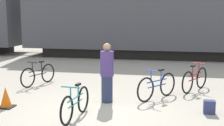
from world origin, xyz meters
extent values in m
plane|color=#B2A893|center=(0.00, 0.00, 0.00)|extent=(80.00, 80.00, 0.00)
cube|color=black|center=(0.00, 10.78, 0.28)|extent=(11.36, 2.26, 0.55)
cube|color=#4C4C51|center=(0.00, 10.78, 2.14)|extent=(13.53, 3.01, 3.17)
cube|color=#4C4238|center=(0.00, 10.06, 0.01)|extent=(54.37, 0.07, 0.01)
cube|color=#4C4238|center=(0.00, 11.49, 0.01)|extent=(54.37, 0.07, 0.01)
torus|color=black|center=(2.85, 3.31, 0.36)|extent=(0.40, 0.65, 0.72)
torus|color=black|center=(2.36, 2.44, 0.36)|extent=(0.40, 0.65, 0.72)
cylinder|color=#A31E23|center=(2.60, 2.88, 0.54)|extent=(0.46, 0.78, 0.04)
cylinder|color=#A31E23|center=(2.60, 2.88, 0.39)|extent=(0.42, 0.71, 0.04)
cylinder|color=#A31E23|center=(2.52, 2.72, 0.69)|extent=(0.04, 0.04, 0.30)
cube|color=black|center=(2.52, 2.72, 0.84)|extent=(0.17, 0.21, 0.05)
cylinder|color=#A31E23|center=(2.74, 3.11, 0.71)|extent=(0.04, 0.04, 0.33)
cylinder|color=#A31E23|center=(2.74, 3.11, 0.88)|extent=(0.42, 0.25, 0.03)
torus|color=black|center=(-0.37, -1.00, 0.34)|extent=(0.11, 0.68, 0.67)
torus|color=black|center=(-0.28, -0.02, 0.34)|extent=(0.11, 0.68, 0.67)
cylinder|color=teal|center=(-0.32, -0.51, 0.51)|extent=(0.11, 0.87, 0.04)
cylinder|color=teal|center=(-0.32, -0.51, 0.37)|extent=(0.11, 0.79, 0.04)
cylinder|color=teal|center=(-0.31, -0.34, 0.65)|extent=(0.04, 0.04, 0.28)
cube|color=black|center=(-0.31, -0.34, 0.79)|extent=(0.10, 0.21, 0.05)
cylinder|color=teal|center=(-0.35, -0.78, 0.66)|extent=(0.04, 0.04, 0.31)
cylinder|color=teal|center=(-0.35, -0.78, 0.82)|extent=(0.46, 0.07, 0.03)
torus|color=black|center=(-2.90, 2.20, 0.34)|extent=(0.26, 0.67, 0.69)
torus|color=black|center=(-2.58, 3.17, 0.34)|extent=(0.26, 0.67, 0.69)
cylinder|color=black|center=(-2.74, 2.68, 0.52)|extent=(0.31, 0.86, 0.04)
cylinder|color=black|center=(-2.74, 2.68, 0.37)|extent=(0.29, 0.78, 0.04)
cylinder|color=black|center=(-2.69, 2.85, 0.66)|extent=(0.04, 0.04, 0.29)
cube|color=black|center=(-2.69, 2.85, 0.80)|extent=(0.14, 0.21, 0.05)
cylinder|color=black|center=(-2.83, 2.42, 0.68)|extent=(0.04, 0.04, 0.32)
cylinder|color=black|center=(-2.83, 2.42, 0.84)|extent=(0.45, 0.17, 0.03)
torus|color=black|center=(1.17, 1.23, 0.36)|extent=(0.45, 0.62, 0.72)
torus|color=black|center=(1.76, 2.06, 0.36)|extent=(0.45, 0.62, 0.72)
cylinder|color=#3351B7|center=(1.46, 1.64, 0.54)|extent=(0.55, 0.75, 0.04)
cylinder|color=#3351B7|center=(1.46, 1.64, 0.39)|extent=(0.50, 0.69, 0.04)
cylinder|color=#3351B7|center=(1.57, 1.79, 0.69)|extent=(0.04, 0.04, 0.30)
cube|color=black|center=(1.57, 1.79, 0.84)|extent=(0.18, 0.21, 0.05)
cylinder|color=#3351B7|center=(1.30, 1.41, 0.71)|extent=(0.04, 0.04, 0.33)
cylinder|color=#3351B7|center=(1.30, 1.41, 0.88)|extent=(0.39, 0.29, 0.03)
cylinder|color=#283351|center=(0.10, 1.01, 0.37)|extent=(0.32, 0.32, 0.75)
cylinder|color=#473370|center=(0.10, 1.01, 1.10)|extent=(0.37, 0.37, 0.70)
sphere|color=#A37556|center=(0.10, 1.01, 1.56)|extent=(0.22, 0.22, 0.22)
cube|color=navy|center=(2.83, 0.50, 0.17)|extent=(0.28, 0.20, 0.34)
cube|color=black|center=(-2.43, -0.03, 0.01)|extent=(0.40, 0.40, 0.03)
cone|color=orange|center=(-2.43, -0.03, 0.28)|extent=(0.32, 0.32, 0.55)
camera|label=1|loc=(1.95, -7.34, 2.43)|focal=50.00mm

